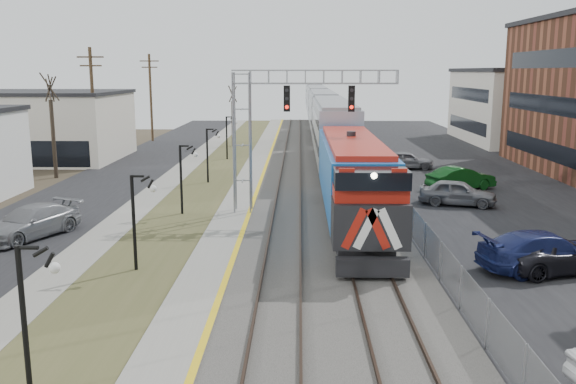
{
  "coord_description": "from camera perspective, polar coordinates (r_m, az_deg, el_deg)",
  "views": [
    {
      "loc": [
        2.68,
        -5.78,
        8.06
      ],
      "look_at": [
        2.17,
        21.68,
        2.6
      ],
      "focal_mm": 38.0,
      "sensor_mm": 36.0,
      "label": 1
    }
  ],
  "objects": [
    {
      "name": "platform_edge",
      "position": [
        41.62,
        -2.81,
        0.41
      ],
      "size": [
        0.24,
        120.0,
        0.01
      ],
      "primitive_type": "cube",
      "color": "gold",
      "rests_on": "platform"
    },
    {
      "name": "lampposts",
      "position": [
        25.7,
        -14.05,
        -2.74
      ],
      "size": [
        0.14,
        62.14,
        4.0
      ],
      "color": "black",
      "rests_on": "ground"
    },
    {
      "name": "street_west",
      "position": [
        43.92,
        -17.79,
        0.15
      ],
      "size": [
        7.0,
        120.0,
        0.04
      ],
      "primitive_type": "cube",
      "color": "black",
      "rests_on": "ground"
    },
    {
      "name": "ballast_bed",
      "position": [
        41.57,
        2.86,
        0.19
      ],
      "size": [
        8.0,
        120.0,
        0.2
      ],
      "primitive_type": "cube",
      "color": "#595651",
      "rests_on": "ground"
    },
    {
      "name": "car_lot_e",
      "position": [
        38.39,
        15.58,
        -0.11
      ],
      "size": [
        4.92,
        3.04,
        1.56
      ],
      "primitive_type": "imported",
      "rotation": [
        0.0,
        0.0,
        1.29
      ],
      "color": "slate",
      "rests_on": "ground"
    },
    {
      "name": "car_lot_d",
      "position": [
        27.0,
        22.97,
        -5.24
      ],
      "size": [
        5.95,
        3.36,
        1.63
      ],
      "primitive_type": "imported",
      "rotation": [
        0.0,
        0.0,
        1.77
      ],
      "color": "#161E4E",
      "rests_on": "ground"
    },
    {
      "name": "bare_trees",
      "position": [
        47.56,
        -17.82,
        4.23
      ],
      "size": [
        12.3,
        42.3,
        5.95
      ],
      "color": "#382D23",
      "rests_on": "ground"
    },
    {
      "name": "sidewalk",
      "position": [
        42.67,
        -12.07,
        0.16
      ],
      "size": [
        2.0,
        120.0,
        0.08
      ],
      "primitive_type": "cube",
      "color": "gray",
      "rests_on": "ground"
    },
    {
      "name": "car_lot_c",
      "position": [
        27.24,
        24.05,
        -5.43
      ],
      "size": [
        5.49,
        3.58,
        1.4
      ],
      "primitive_type": "imported",
      "rotation": [
        0.0,
        0.0,
        1.84
      ],
      "color": "black",
      "rests_on": "ground"
    },
    {
      "name": "platform",
      "position": [
        41.71,
        -4.02,
        0.24
      ],
      "size": [
        2.0,
        120.0,
        0.24
      ],
      "primitive_type": "cube",
      "color": "gray",
      "rests_on": "ground"
    },
    {
      "name": "grass_median",
      "position": [
        42.1,
        -8.09,
        0.13
      ],
      "size": [
        4.0,
        120.0,
        0.06
      ],
      "primitive_type": "cube",
      "color": "#464826",
      "rests_on": "ground"
    },
    {
      "name": "car_lot_f",
      "position": [
        43.51,
        15.87,
        1.19
      ],
      "size": [
        5.06,
        3.39,
        1.58
      ],
      "primitive_type": "imported",
      "rotation": [
        0.0,
        0.0,
        1.97
      ],
      "color": "#0D4514",
      "rests_on": "ground"
    },
    {
      "name": "car_street_b",
      "position": [
        32.4,
        -22.95,
        -2.66
      ],
      "size": [
        4.21,
        5.75,
        1.55
      ],
      "primitive_type": "imported",
      "rotation": [
        0.0,
        0.0,
        -0.43
      ],
      "color": "gray",
      "rests_on": "ground"
    },
    {
      "name": "train",
      "position": [
        78.46,
        3.15,
        7.48
      ],
      "size": [
        3.0,
        108.65,
        5.33
      ],
      "color": "blue",
      "rests_on": "ground"
    },
    {
      "name": "car_lot_g",
      "position": [
        51.84,
        11.06,
        2.91
      ],
      "size": [
        4.42,
        1.96,
        1.48
      ],
      "primitive_type": "imported",
      "rotation": [
        0.0,
        0.0,
        1.52
      ],
      "color": "gray",
      "rests_on": "ground"
    },
    {
      "name": "track_far",
      "position": [
        41.61,
        4.93,
        0.42
      ],
      "size": [
        1.58,
        120.0,
        0.15
      ],
      "color": "#2D2119",
      "rests_on": "ballast_bed"
    },
    {
      "name": "track_near",
      "position": [
        41.52,
        0.11,
        0.44
      ],
      "size": [
        1.58,
        120.0,
        0.15
      ],
      "color": "#2D2119",
      "rests_on": "ballast_bed"
    },
    {
      "name": "fence",
      "position": [
        41.79,
        8.64,
        1.11
      ],
      "size": [
        0.04,
        120.0,
        1.6
      ],
      "primitive_type": "cube",
      "color": "gray",
      "rests_on": "ground"
    },
    {
      "name": "signal_gantry",
      "position": [
        33.89,
        -1.42,
        7.06
      ],
      "size": [
        9.0,
        1.07,
        8.15
      ],
      "color": "gray",
      "rests_on": "ground"
    },
    {
      "name": "parking_lot",
      "position": [
        43.65,
        18.81,
        0.02
      ],
      "size": [
        16.0,
        120.0,
        0.04
      ],
      "primitive_type": "cube",
      "color": "black",
      "rests_on": "ground"
    }
  ]
}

